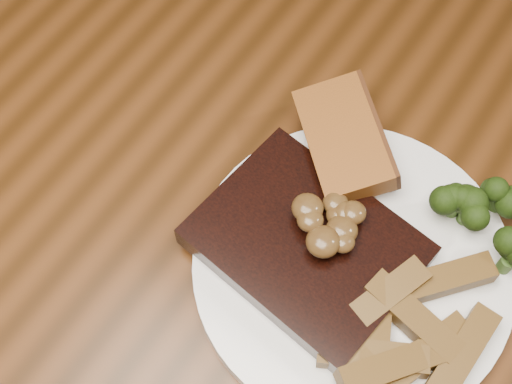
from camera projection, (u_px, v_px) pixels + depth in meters
ground at (267, 384)px, 1.28m from camera, size 4.50×4.50×0.00m
dining_table at (276, 239)px, 0.69m from camera, size 1.60×0.90×0.75m
plate at (352, 267)px, 0.57m from camera, size 0.29×0.29×0.01m
steak at (306, 245)px, 0.56m from camera, size 0.18×0.15×0.02m
steak_bone at (266, 304)px, 0.54m from camera, size 0.14×0.03×0.02m
mushroom_pile at (309, 219)px, 0.54m from camera, size 0.07×0.07×0.03m
garlic_bread at (340, 152)px, 0.60m from camera, size 0.12×0.11×0.02m
potato_wedges at (424, 326)px, 0.53m from camera, size 0.10×0.10×0.02m
broccoli_cluster at (487, 228)px, 0.56m from camera, size 0.07×0.07×0.04m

